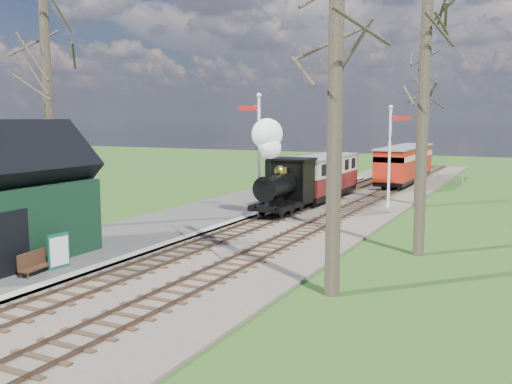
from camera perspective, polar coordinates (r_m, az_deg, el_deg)
distant_hills at (r=77.12m, az=17.95°, el=-8.92°), size 114.40×48.00×22.02m
ballast_bed at (r=33.09m, az=7.99°, el=-1.29°), size 8.00×60.00×0.10m
track_near at (r=33.50m, az=5.88°, el=-1.06°), size 1.60×60.00×0.15m
track_far at (r=32.70m, az=10.15°, el=-1.35°), size 1.60×60.00×0.15m
platform at (r=27.97m, az=-6.68°, el=-2.76°), size 5.00×44.00×0.20m
coping_strip at (r=26.80m, az=-2.55°, el=-3.15°), size 0.40×44.00×0.21m
station_shed at (r=20.71m, az=-23.93°, el=-0.85°), size 3.25×6.30×4.78m
semaphore_near at (r=27.96m, az=0.17°, el=4.56°), size 1.22×0.24×6.22m
semaphore_far at (r=31.93m, az=13.35°, el=4.23°), size 1.22×0.24×5.72m
bare_trees at (r=21.71m, az=-1.73°, el=7.92°), size 15.51×22.39×12.00m
fence_line at (r=46.66m, az=12.27°, el=1.75°), size 12.60×0.08×1.00m
locomotive at (r=28.84m, az=2.58°, el=1.81°), size 1.92×4.48×4.81m
coach at (r=34.51m, az=6.65°, el=1.70°), size 2.24×7.69×2.36m
red_carriage_a at (r=41.82m, az=13.90°, el=2.52°), size 2.23×5.52×2.35m
red_carriage_b at (r=47.19m, az=15.35°, el=3.01°), size 2.23×5.52×2.35m
sign_board at (r=19.48m, az=-19.14°, el=-5.60°), size 0.21×0.78×1.14m
bench at (r=19.14m, az=-21.34°, el=-6.66°), size 0.50×1.27×0.71m
person at (r=21.94m, az=-16.23°, el=-3.62°), size 0.46×0.60×1.46m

